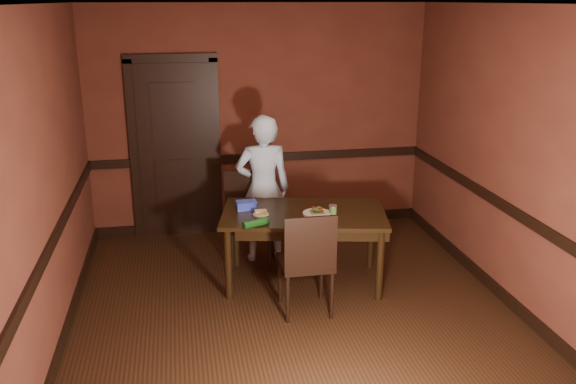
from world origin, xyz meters
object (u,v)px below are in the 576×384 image
object	(u,v)px
food_tub	(246,205)
sandwich_plate	(317,212)
dining_table	(304,247)
chair_far	(252,220)
sauce_jar	(333,210)
cheese_saucer	(261,213)
chair_near	(305,260)
person	(263,189)

from	to	relation	value
food_tub	sandwich_plate	bearing A→B (deg)	-24.45
dining_table	food_tub	world-z (taller)	food_tub
dining_table	chair_far	world-z (taller)	chair_far
sauce_jar	chair_far	bearing A→B (deg)	136.95
cheese_saucer	food_tub	world-z (taller)	food_tub
chair_far	cheese_saucer	distance (m)	0.62
chair_near	dining_table	bearing A→B (deg)	-100.50
sauce_jar	food_tub	bearing A→B (deg)	159.75
cheese_saucer	food_tub	bearing A→B (deg)	121.61
food_tub	dining_table	bearing A→B (deg)	-20.62
chair_near	sauce_jar	bearing A→B (deg)	-128.32
person	food_tub	xyz separation A→B (m)	(-0.24, -0.46, -0.01)
dining_table	sandwich_plate	size ratio (longest dim) A/B	5.79
dining_table	chair_near	world-z (taller)	chair_near
cheese_saucer	sandwich_plate	bearing A→B (deg)	-8.46
dining_table	cheese_saucer	bearing A→B (deg)	-167.66
person	food_tub	size ratio (longest dim) A/B	7.86
dining_table	cheese_saucer	size ratio (longest dim) A/B	10.45
sauce_jar	cheese_saucer	bearing A→B (deg)	171.30
person	sauce_jar	bearing A→B (deg)	127.53
chair_far	cheese_saucer	bearing A→B (deg)	-76.82
dining_table	chair_far	distance (m)	0.71
dining_table	food_tub	size ratio (longest dim) A/B	7.81
person	food_tub	bearing A→B (deg)	63.59
chair_far	food_tub	xyz separation A→B (m)	(-0.10, -0.36, 0.30)
chair_far	person	bearing A→B (deg)	47.62
chair_near	sauce_jar	xyz separation A→B (m)	(0.37, 0.47, 0.30)
chair_far	food_tub	size ratio (longest dim) A/B	4.81
sandwich_plate	food_tub	size ratio (longest dim) A/B	1.35
chair_near	sauce_jar	world-z (taller)	chair_near
person	food_tub	distance (m)	0.52
chair_near	food_tub	bearing A→B (deg)	-60.33
sandwich_plate	food_tub	world-z (taller)	food_tub
dining_table	chair_far	size ratio (longest dim) A/B	1.62
chair_near	cheese_saucer	bearing A→B (deg)	-60.95
chair_far	sauce_jar	size ratio (longest dim) A/B	10.53
chair_near	cheese_saucer	size ratio (longest dim) A/B	6.47
person	sandwich_plate	distance (m)	0.85
sauce_jar	dining_table	bearing A→B (deg)	156.67
sandwich_plate	sauce_jar	distance (m)	0.16
chair_far	dining_table	bearing A→B (deg)	-39.60
chair_near	person	world-z (taller)	person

